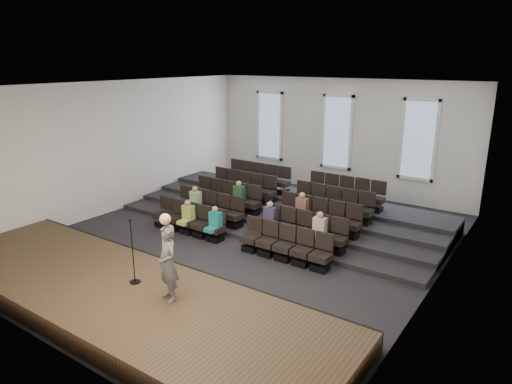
% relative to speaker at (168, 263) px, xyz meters
% --- Properties ---
extents(ground, '(14.00, 14.00, 0.00)m').
position_rel_speaker_xyz_m(ground, '(-1.43, 4.81, -1.39)').
color(ground, black).
rests_on(ground, ground).
extents(ceiling, '(12.00, 14.00, 0.02)m').
position_rel_speaker_xyz_m(ceiling, '(-1.43, 4.81, 3.62)').
color(ceiling, white).
rests_on(ceiling, ground).
extents(wall_back, '(12.00, 0.04, 5.00)m').
position_rel_speaker_xyz_m(wall_back, '(-1.43, 11.83, 1.11)').
color(wall_back, silver).
rests_on(wall_back, ground).
extents(wall_front, '(12.00, 0.04, 5.00)m').
position_rel_speaker_xyz_m(wall_front, '(-1.43, -2.21, 1.11)').
color(wall_front, silver).
rests_on(wall_front, ground).
extents(wall_left, '(0.04, 14.00, 5.00)m').
position_rel_speaker_xyz_m(wall_left, '(-7.45, 4.81, 1.11)').
color(wall_left, silver).
rests_on(wall_left, ground).
extents(wall_right, '(0.04, 14.00, 5.00)m').
position_rel_speaker_xyz_m(wall_right, '(4.59, 4.81, 1.11)').
color(wall_right, silver).
rests_on(wall_right, ground).
extents(stage, '(11.80, 3.60, 0.50)m').
position_rel_speaker_xyz_m(stage, '(-1.43, -0.29, -1.14)').
color(stage, '#43311D').
rests_on(stage, ground).
extents(stage_lip, '(11.80, 0.06, 0.52)m').
position_rel_speaker_xyz_m(stage_lip, '(-1.43, 1.48, -1.14)').
color(stage_lip, black).
rests_on(stage_lip, ground).
extents(risers, '(11.80, 4.80, 0.60)m').
position_rel_speaker_xyz_m(risers, '(-1.43, 7.98, -1.19)').
color(risers, black).
rests_on(risers, ground).
extents(seating_rows, '(6.80, 4.70, 1.67)m').
position_rel_speaker_xyz_m(seating_rows, '(-1.43, 6.35, -0.71)').
color(seating_rows, black).
rests_on(seating_rows, ground).
extents(windows, '(8.44, 0.10, 3.24)m').
position_rel_speaker_xyz_m(windows, '(-1.43, 11.76, 1.31)').
color(windows, white).
rests_on(windows, wall_back).
extents(audience, '(5.45, 2.64, 1.10)m').
position_rel_speaker_xyz_m(audience, '(-1.70, 5.26, -0.56)').
color(audience, '#B0CD52').
rests_on(audience, seating_rows).
extents(speaker, '(0.76, 0.64, 1.78)m').
position_rel_speaker_xyz_m(speaker, '(0.00, 0.00, 0.00)').
color(speaker, '#585754').
rests_on(speaker, stage).
extents(mic_stand, '(0.28, 0.28, 1.66)m').
position_rel_speaker_xyz_m(mic_stand, '(-1.29, 0.10, -0.40)').
color(mic_stand, black).
rests_on(mic_stand, stage).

